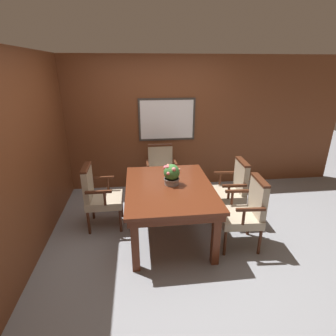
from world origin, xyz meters
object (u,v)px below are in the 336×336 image
Objects in this scene: potted_plant at (172,174)px; chair_left_far at (99,194)px; chair_head_far at (161,170)px; chair_right_far at (231,188)px; dining_table at (169,193)px; chair_right_near at (246,210)px.

chair_left_far is at bearing 164.36° from potted_plant.
chair_left_far and chair_head_far have the same top height.
chair_right_far is 3.37× the size of potted_plant.
chair_head_far is 1.20m from potted_plant.
dining_table is 1.05m from chair_left_far.
dining_table is at bearing -90.84° from chair_head_far.
chair_right_far is (0.99, -0.87, 0.00)m from chair_head_far.
potted_plant is at bearing -89.00° from chair_head_far.
chair_head_far is at bearing 90.04° from dining_table.
dining_table is 1.19m from chair_head_far.
chair_right_near reaches higher than dining_table.
chair_head_far is (-0.00, 1.19, -0.14)m from dining_table.
dining_table is 0.25m from potted_plant.
chair_right_near is at bearing -0.59° from chair_right_far.
potted_plant is (0.04, 0.05, 0.24)m from dining_table.
chair_left_far is 1.00× the size of chair_head_far.
chair_right_far is at bearing -179.59° from chair_right_near.
chair_head_far reaches higher than dining_table.
potted_plant is (0.04, -1.13, 0.38)m from chair_head_far.
chair_right_far reaches higher than dining_table.
potted_plant is at bearing -109.84° from chair_right_near.
dining_table is 1.59× the size of chair_right_near.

